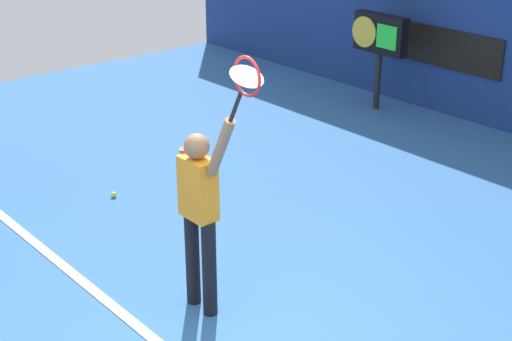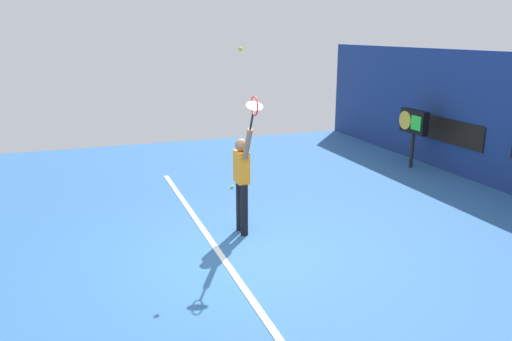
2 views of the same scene
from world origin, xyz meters
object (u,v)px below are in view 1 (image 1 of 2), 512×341
at_px(tennis_racket, 245,80).
at_px(scoreboard_clock, 380,37).
at_px(tennis_player, 200,208).
at_px(spare_ball, 114,195).

bearing_deg(tennis_racket, scoreboard_clock, 121.67).
xyz_separation_m(tennis_player, spare_ball, (-2.59, 0.61, -0.98)).
distance_m(tennis_racket, spare_ball, 3.99).
xyz_separation_m(tennis_racket, spare_ball, (-3.23, 0.62, -2.26)).
bearing_deg(scoreboard_clock, tennis_racket, -58.33).
bearing_deg(tennis_player, scoreboard_clock, 116.71).
distance_m(scoreboard_clock, spare_ball, 5.06).
relative_size(tennis_racket, scoreboard_clock, 0.41).
xyz_separation_m(tennis_player, tennis_racket, (0.63, -0.00, 1.29)).
bearing_deg(tennis_racket, spare_ball, 169.17).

